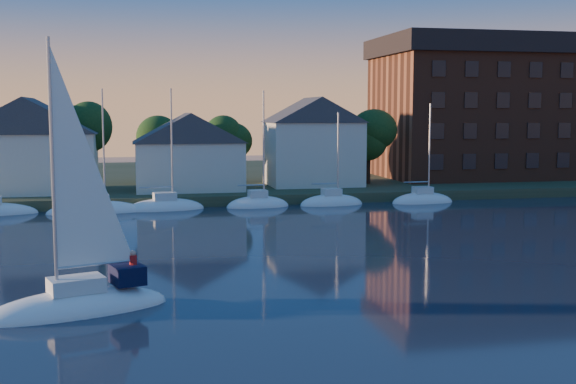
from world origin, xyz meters
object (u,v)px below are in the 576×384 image
object	(u,v)px
hero_sailboat	(80,300)
clubhouse_east	(313,140)
clubhouse_centre	(189,150)
condo_block	(500,107)
clubhouse_west	(30,144)

from	to	relation	value
hero_sailboat	clubhouse_east	bearing A→B (deg)	-135.06
clubhouse_centre	condo_block	bearing A→B (deg)	11.24
clubhouse_centre	clubhouse_east	world-z (taller)	clubhouse_east
condo_block	hero_sailboat	world-z (taller)	condo_block
clubhouse_centre	clubhouse_east	distance (m)	14.17
clubhouse_west	clubhouse_centre	distance (m)	16.05
clubhouse_west	clubhouse_centre	world-z (taller)	clubhouse_west
clubhouse_west	condo_block	xyz separation A→B (m)	(56.00, 6.95, 3.86)
clubhouse_west	clubhouse_east	xyz separation A→B (m)	(30.00, 1.00, 0.07)
clubhouse_west	condo_block	bearing A→B (deg)	7.07
condo_block	clubhouse_east	bearing A→B (deg)	-167.11
clubhouse_centre	hero_sailboat	bearing A→B (deg)	-101.01
clubhouse_west	clubhouse_east	world-z (taller)	clubhouse_east
clubhouse_west	clubhouse_east	bearing A→B (deg)	1.91
clubhouse_centre	clubhouse_east	size ratio (longest dim) A/B	1.10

